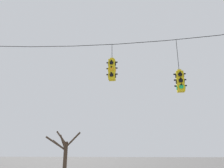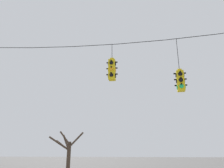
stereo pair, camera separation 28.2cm
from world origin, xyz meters
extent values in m
cylinder|color=black|center=(-7.52, -0.19, 7.71)|extent=(2.51, 0.03, 0.27)
cylinder|color=black|center=(-5.02, -0.19, 7.51)|extent=(2.51, 0.03, 0.19)
cylinder|color=black|center=(-2.51, -0.19, 7.40)|extent=(2.51, 0.03, 0.11)
cylinder|color=black|center=(0.00, -0.19, 7.36)|extent=(2.51, 0.03, 0.03)
cylinder|color=black|center=(2.51, -0.19, 7.40)|extent=(2.51, 0.03, 0.11)
cube|color=yellow|center=(-1.55, -0.19, 5.89)|extent=(0.34, 0.34, 1.11)
cube|color=yellow|center=(-1.55, -0.19, 6.49)|extent=(0.19, 0.19, 0.10)
cylinder|color=black|center=(-1.55, -0.19, 6.95)|extent=(0.02, 0.02, 0.82)
cylinder|color=black|center=(-1.55, -0.37, 6.22)|extent=(0.20, 0.03, 0.20)
cylinder|color=black|center=(-1.55, -0.42, 6.31)|extent=(0.07, 0.12, 0.07)
cylinder|color=orange|center=(-1.55, -0.37, 5.89)|extent=(0.20, 0.03, 0.20)
cylinder|color=black|center=(-1.55, -0.42, 5.98)|extent=(0.07, 0.12, 0.07)
cylinder|color=black|center=(-1.55, -0.37, 5.56)|extent=(0.20, 0.03, 0.20)
cylinder|color=black|center=(-1.55, -0.42, 5.65)|extent=(0.07, 0.12, 0.07)
cylinder|color=black|center=(-1.55, 0.00, 6.22)|extent=(0.20, 0.03, 0.20)
cylinder|color=black|center=(-1.55, 0.04, 6.31)|extent=(0.07, 0.12, 0.07)
cylinder|color=orange|center=(-1.55, 0.00, 5.89)|extent=(0.20, 0.03, 0.20)
cylinder|color=black|center=(-1.55, 0.04, 5.98)|extent=(0.07, 0.12, 0.07)
cylinder|color=black|center=(-1.55, 0.00, 5.56)|extent=(0.20, 0.03, 0.20)
cylinder|color=black|center=(-1.55, 0.04, 5.65)|extent=(0.07, 0.12, 0.07)
cylinder|color=black|center=(-1.73, -0.19, 6.22)|extent=(0.03, 0.20, 0.20)
cylinder|color=black|center=(-1.78, -0.19, 6.31)|extent=(0.12, 0.07, 0.07)
cylinder|color=orange|center=(-1.73, -0.19, 5.89)|extent=(0.03, 0.20, 0.20)
cylinder|color=black|center=(-1.78, -0.19, 5.98)|extent=(0.12, 0.07, 0.07)
cylinder|color=black|center=(-1.73, -0.19, 5.56)|extent=(0.03, 0.20, 0.20)
cylinder|color=black|center=(-1.78, -0.19, 5.65)|extent=(0.12, 0.07, 0.07)
cylinder|color=black|center=(-1.36, -0.19, 6.22)|extent=(0.03, 0.20, 0.20)
cylinder|color=black|center=(-1.32, -0.19, 6.31)|extent=(0.12, 0.07, 0.07)
cylinder|color=orange|center=(-1.36, -0.19, 5.89)|extent=(0.03, 0.20, 0.20)
cylinder|color=black|center=(-1.32, -0.19, 5.98)|extent=(0.12, 0.07, 0.07)
cylinder|color=black|center=(-1.36, -0.19, 5.56)|extent=(0.03, 0.20, 0.20)
cylinder|color=black|center=(-1.32, -0.19, 5.65)|extent=(0.12, 0.07, 0.07)
cube|color=yellow|center=(1.80, -0.19, 5.09)|extent=(0.34, 0.34, 1.01)
cube|color=yellow|center=(1.80, -0.19, 5.64)|extent=(0.19, 0.19, 0.10)
cylinder|color=black|center=(1.80, -0.19, 6.53)|extent=(0.02, 0.02, 1.68)
cylinder|color=black|center=(1.80, -0.37, 5.39)|extent=(0.20, 0.03, 0.20)
cylinder|color=black|center=(1.80, -0.42, 5.48)|extent=(0.07, 0.12, 0.07)
cylinder|color=black|center=(1.80, -0.37, 5.09)|extent=(0.20, 0.03, 0.20)
cylinder|color=black|center=(1.80, -0.42, 5.18)|extent=(0.07, 0.12, 0.07)
cylinder|color=#19C666|center=(1.80, -0.37, 4.78)|extent=(0.20, 0.03, 0.20)
cylinder|color=black|center=(1.80, -0.42, 4.87)|extent=(0.07, 0.12, 0.07)
cylinder|color=black|center=(1.80, 0.00, 5.39)|extent=(0.20, 0.03, 0.20)
cylinder|color=black|center=(1.80, 0.04, 5.48)|extent=(0.07, 0.12, 0.07)
cylinder|color=black|center=(1.80, 0.00, 5.09)|extent=(0.20, 0.03, 0.20)
cylinder|color=black|center=(1.80, 0.04, 5.18)|extent=(0.07, 0.12, 0.07)
cylinder|color=#19C666|center=(1.80, 0.00, 4.78)|extent=(0.20, 0.03, 0.20)
cylinder|color=black|center=(1.80, 0.04, 4.87)|extent=(0.07, 0.12, 0.07)
cylinder|color=black|center=(1.61, -0.19, 5.39)|extent=(0.03, 0.20, 0.20)
cylinder|color=black|center=(1.57, -0.19, 5.48)|extent=(0.12, 0.07, 0.07)
cylinder|color=black|center=(1.61, -0.19, 5.09)|extent=(0.03, 0.20, 0.20)
cylinder|color=black|center=(1.57, -0.19, 5.18)|extent=(0.12, 0.07, 0.07)
cylinder|color=#19C666|center=(1.61, -0.19, 4.78)|extent=(0.03, 0.20, 0.20)
cylinder|color=black|center=(1.57, -0.19, 4.87)|extent=(0.12, 0.07, 0.07)
cylinder|color=black|center=(1.98, -0.19, 5.39)|extent=(0.03, 0.20, 0.20)
cylinder|color=black|center=(2.03, -0.19, 5.48)|extent=(0.12, 0.07, 0.07)
cylinder|color=black|center=(1.98, -0.19, 5.09)|extent=(0.03, 0.20, 0.20)
cylinder|color=black|center=(2.03, -0.19, 5.18)|extent=(0.12, 0.07, 0.07)
cylinder|color=#19C666|center=(1.98, -0.19, 4.78)|extent=(0.03, 0.20, 0.20)
cylinder|color=black|center=(2.03, -0.19, 4.87)|extent=(0.12, 0.07, 0.07)
cylinder|color=#423326|center=(-7.34, 9.48, 1.40)|extent=(0.36, 0.36, 2.80)
cylinder|color=#423326|center=(-7.32, 8.68, 2.62)|extent=(0.20, 1.69, 1.39)
cylinder|color=#423326|center=(-8.05, 9.64, 2.47)|extent=(1.54, 0.50, 1.03)
cylinder|color=#423326|center=(-6.66, 9.38, 2.96)|extent=(1.50, 0.38, 1.41)
cylinder|color=#423326|center=(-7.91, 9.69, 3.18)|extent=(1.30, 0.61, 1.31)
cylinder|color=#423326|center=(-8.03, 8.78, 2.61)|extent=(1.54, 1.57, 1.25)
camera|label=1|loc=(0.04, -10.60, 1.78)|focal=35.00mm
camera|label=2|loc=(0.32, -10.55, 1.78)|focal=35.00mm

